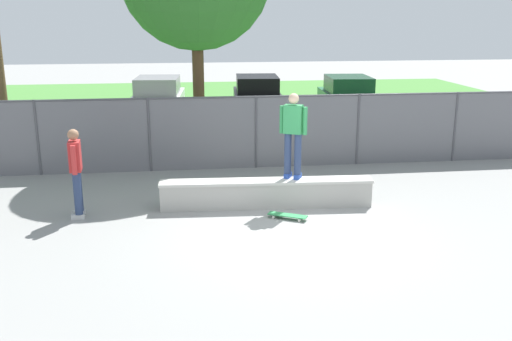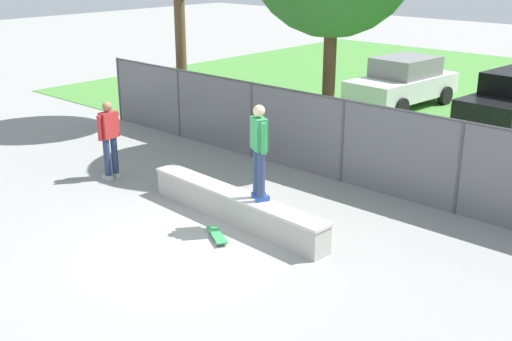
{
  "view_description": "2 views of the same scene",
  "coord_description": "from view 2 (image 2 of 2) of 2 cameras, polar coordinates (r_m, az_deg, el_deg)",
  "views": [
    {
      "loc": [
        -1.95,
        -9.86,
        3.97
      ],
      "look_at": [
        -0.44,
        1.55,
        0.82
      ],
      "focal_mm": 39.96,
      "sensor_mm": 36.0,
      "label": 1
    },
    {
      "loc": [
        7.84,
        -6.62,
        5.03
      ],
      "look_at": [
        -0.1,
        2.06,
        0.95
      ],
      "focal_mm": 44.7,
      "sensor_mm": 36.0,
      "label": 2
    }
  ],
  "objects": [
    {
      "name": "bystander",
      "position": [
        14.93,
        -13.0,
        2.98
      ],
      "size": [
        0.3,
        0.6,
        1.82
      ],
      "color": "beige",
      "rests_on": "ground"
    },
    {
      "name": "ground_plane",
      "position": [
        11.43,
        -6.67,
        -7.14
      ],
      "size": [
        80.0,
        80.0,
        0.0
      ],
      "primitive_type": "plane",
      "color": "gray"
    },
    {
      "name": "chainlink_fence",
      "position": [
        14.45,
        7.75,
        2.93
      ],
      "size": [
        16.8,
        0.07,
        1.94
      ],
      "color": "#4C4C51",
      "rests_on": "ground"
    },
    {
      "name": "car_white",
      "position": [
        22.19,
        13.0,
        7.74
      ],
      "size": [
        2.26,
        4.33,
        1.66
      ],
      "color": "silver",
      "rests_on": "ground"
    },
    {
      "name": "skateboarder",
      "position": [
        11.66,
        0.27,
        2.02
      ],
      "size": [
        0.54,
        0.4,
        1.82
      ],
      "color": "#2647A5",
      "rests_on": "concrete_ledge"
    },
    {
      "name": "concrete_ledge",
      "position": [
        12.43,
        -1.87,
        -3.27
      ],
      "size": [
        4.53,
        0.74,
        0.59
      ],
      "color": "#A8A59E",
      "rests_on": "ground"
    },
    {
      "name": "skateboard",
      "position": [
        11.8,
        -3.53,
        -5.77
      ],
      "size": [
        0.8,
        0.56,
        0.09
      ],
      "color": "#2D8C4C",
      "rests_on": "ground"
    }
  ]
}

